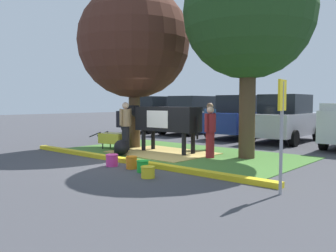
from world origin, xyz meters
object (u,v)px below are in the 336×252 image
person_handler (210,125)px  sedan_red (192,115)px  bucket_green (143,166)px  hatchback_white (155,114)px  wheelbarrow (114,139)px  sedan_silver (285,119)px  person_visitor_far (126,125)px  shade_tree_left (134,42)px  cow_holstein (165,119)px  sedan_blue (242,117)px  bucket_pink (112,160)px  person_visitor_near (210,131)px  bucket_yellow (148,172)px  calf_lying (121,147)px  parking_sign (282,114)px  shade_tree_right (249,14)px  bucket_orange (132,162)px

person_handler → sedan_red: bearing=133.0°
person_handler → bucket_green: 4.54m
hatchback_white → wheelbarrow: bearing=-57.4°
sedan_silver → person_visitor_far: bearing=-114.7°
shade_tree_left → cow_holstein: shade_tree_left is taller
sedan_blue → bucket_pink: bearing=-82.0°
bucket_pink → hatchback_white: bearing=127.6°
person_visitor_near → person_visitor_far: bearing=-169.1°
person_visitor_near → sedan_red: size_ratio=0.35×
wheelbarrow → bucket_yellow: bearing=-31.4°
person_visitor_near → bucket_pink: size_ratio=4.59×
shade_tree_left → bucket_pink: bearing=-52.5°
calf_lying → parking_sign: parking_sign is taller
person_visitor_near → sedan_blue: 6.70m
bucket_yellow → sedan_blue: size_ratio=0.07×
shade_tree_right → bucket_orange: (-1.39, -3.42, -4.12)m
bucket_pink → person_handler: bearing=88.1°
calf_lying → wheelbarrow: 1.42m
person_handler → person_visitor_far: size_ratio=0.99×
person_handler → bucket_pink: person_handler is taller
bucket_orange → bucket_yellow: bearing=-24.8°
person_visitor_near → bucket_yellow: person_visitor_near is taller
parking_sign → bucket_orange: 4.14m
sedan_blue → sedan_silver: 2.35m
shade_tree_right → parking_sign: 5.04m
person_handler → sedan_blue: (-1.41, 4.71, 0.08)m
person_visitor_far → sedan_red: sedan_red is taller
person_visitor_near → parking_sign: bearing=-37.9°
calf_lying → person_handler: size_ratio=0.72×
calf_lying → parking_sign: bearing=-12.8°
cow_holstein → calf_lying: (-0.79, -1.24, -0.89)m
shade_tree_right → hatchback_white: (-8.89, 5.38, -3.31)m
hatchback_white → calf_lying: bearing=-53.4°
wheelbarrow → bucket_yellow: wheelbarrow is taller
calf_lying → person_visitor_far: 1.09m
bucket_yellow → sedan_silver: size_ratio=0.07×
bucket_pink → parking_sign: bearing=2.1°
shade_tree_right → cow_holstein: (-2.64, -0.74, -3.16)m
wheelbarrow → parking_sign: size_ratio=0.77×
person_visitor_far → sedan_red: 7.32m
bucket_pink → bucket_green: size_ratio=1.13×
person_visitor_near → calf_lying: bearing=-153.8°
shade_tree_right → cow_holstein: shade_tree_right is taller
bucket_pink → sedan_silver: bearing=83.1°
sedan_blue → shade_tree_right: bearing=-59.0°
sedan_red → sedan_silver: 5.38m
cow_holstein → hatchback_white: hatchback_white is taller
bucket_green → parking_sign: bearing=3.4°
calf_lying → person_visitor_far: bearing=128.3°
cow_holstein → wheelbarrow: cow_holstein is taller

